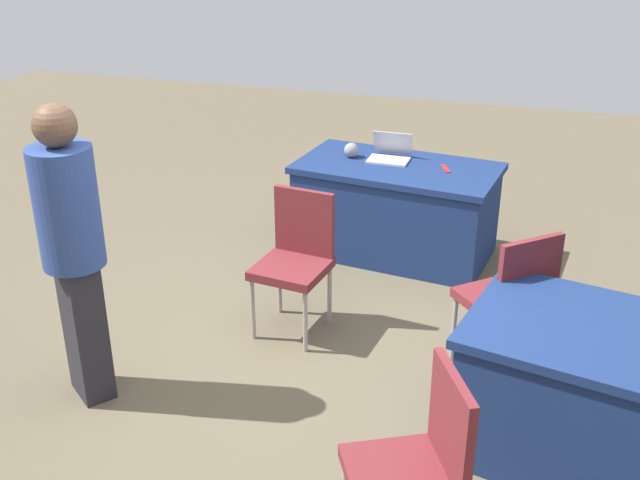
# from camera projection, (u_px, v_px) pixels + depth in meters

# --- Properties ---
(ground_plane) EXTENTS (14.40, 14.40, 0.00)m
(ground_plane) POSITION_uv_depth(u_px,v_px,m) (302.00, 393.00, 4.46)
(ground_plane) COLOR brown
(table_foreground) EXTENTS (1.65, 1.02, 0.75)m
(table_foreground) POSITION_uv_depth(u_px,v_px,m) (396.00, 209.00, 6.06)
(table_foreground) COLOR navy
(table_foreground) RESTS_ON ground
(chair_near_front) EXTENTS (0.60, 0.60, 0.96)m
(chair_near_front) POSITION_uv_depth(u_px,v_px,m) (418.00, 462.00, 3.10)
(chair_near_front) COLOR #9E9993
(chair_near_front) RESTS_ON ground
(chair_tucked_left) EXTENTS (0.62, 0.62, 0.96)m
(chair_tucked_left) POSITION_uv_depth(u_px,v_px,m) (511.00, 295.00, 4.40)
(chair_tucked_left) COLOR #9E9993
(chair_tucked_left) RESTS_ON ground
(chair_tucked_right) EXTENTS (0.49, 0.49, 0.95)m
(chair_tucked_right) POSITION_uv_depth(u_px,v_px,m) (296.00, 254.00, 4.93)
(chair_tucked_right) COLOR #9E9993
(chair_tucked_right) RESTS_ON ground
(person_attendee_browsing) EXTENTS (0.48, 0.48, 1.74)m
(person_attendee_browsing) POSITION_uv_depth(u_px,v_px,m) (72.00, 242.00, 4.07)
(person_attendee_browsing) COLOR #26262D
(person_attendee_browsing) RESTS_ON ground
(laptop_silver) EXTENTS (0.32, 0.30, 0.21)m
(laptop_silver) POSITION_uv_depth(u_px,v_px,m) (389.00, 155.00, 6.02)
(laptop_silver) COLOR silver
(laptop_silver) RESTS_ON table_foreground
(yarn_ball) EXTENTS (0.12, 0.12, 0.12)m
(yarn_ball) POSITION_uv_depth(u_px,v_px,m) (351.00, 150.00, 6.07)
(yarn_ball) COLOR gray
(yarn_ball) RESTS_ON table_foreground
(scissors_red) EXTENTS (0.10, 0.18, 0.01)m
(scissors_red) POSITION_uv_depth(u_px,v_px,m) (445.00, 168.00, 5.83)
(scissors_red) COLOR red
(scissors_red) RESTS_ON table_foreground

